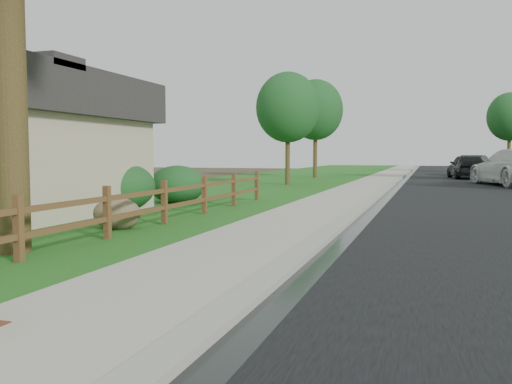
% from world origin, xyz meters
% --- Properties ---
extents(ground, '(120.00, 120.00, 0.00)m').
position_xyz_m(ground, '(0.00, 0.00, 0.00)').
color(ground, '#382B1E').
extents(road, '(8.00, 90.00, 0.02)m').
position_xyz_m(road, '(4.60, 35.00, 0.01)').
color(road, black).
rests_on(road, ground).
extents(curb, '(0.40, 90.00, 0.12)m').
position_xyz_m(curb, '(0.40, 35.00, 0.06)').
color(curb, gray).
rests_on(curb, ground).
extents(wet_gutter, '(0.50, 90.00, 0.00)m').
position_xyz_m(wet_gutter, '(0.75, 35.00, 0.02)').
color(wet_gutter, black).
rests_on(wet_gutter, road).
extents(sidewalk, '(2.20, 90.00, 0.10)m').
position_xyz_m(sidewalk, '(-0.90, 35.00, 0.05)').
color(sidewalk, '#A79F91').
rests_on(sidewalk, ground).
extents(grass_strip, '(1.60, 90.00, 0.06)m').
position_xyz_m(grass_strip, '(-2.80, 35.00, 0.03)').
color(grass_strip, '#205518').
rests_on(grass_strip, ground).
extents(lawn_near, '(9.00, 90.00, 0.04)m').
position_xyz_m(lawn_near, '(-8.00, 35.00, 0.02)').
color(lawn_near, '#205518').
rests_on(lawn_near, ground).
extents(ranch_fence, '(0.12, 16.92, 1.10)m').
position_xyz_m(ranch_fence, '(-3.60, 6.40, 0.62)').
color(ranch_fence, '#4A2618').
rests_on(ranch_fence, ground).
extents(dark_car_mid, '(2.67, 5.29, 1.73)m').
position_xyz_m(dark_car_mid, '(4.84, 36.52, 0.88)').
color(dark_car_mid, black).
rests_on(dark_car_mid, road).
extents(dark_car_far, '(3.27, 5.21, 1.62)m').
position_xyz_m(dark_car_far, '(5.55, 42.70, 0.83)').
color(dark_car_far, black).
rests_on(dark_car_far, road).
extents(boulder, '(1.30, 1.09, 0.75)m').
position_xyz_m(boulder, '(-4.31, 6.66, 0.38)').
color(boulder, brown).
rests_on(boulder, ground).
extents(shrub_c, '(2.17, 2.17, 1.46)m').
position_xyz_m(shrub_c, '(-6.50, 10.42, 0.73)').
color(shrub_c, '#18431E').
rests_on(shrub_c, ground).
extents(shrub_d, '(2.01, 2.01, 1.33)m').
position_xyz_m(shrub_d, '(-5.94, 13.07, 0.66)').
color(shrub_d, '#18431E').
rests_on(shrub_d, ground).
extents(tree_near_left, '(3.50, 3.50, 6.20)m').
position_xyz_m(tree_near_left, '(-5.07, 24.96, 4.26)').
color(tree_near_left, '#362916').
rests_on(tree_near_left, ground).
extents(tree_mid_left, '(3.96, 3.96, 7.08)m').
position_xyz_m(tree_mid_left, '(-5.53, 34.70, 4.89)').
color(tree_mid_left, '#362916').
rests_on(tree_mid_left, ground).
extents(tree_far_right, '(3.88, 3.88, 7.15)m').
position_xyz_m(tree_far_right, '(9.00, 48.50, 5.00)').
color(tree_far_right, '#362916').
rests_on(tree_far_right, ground).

